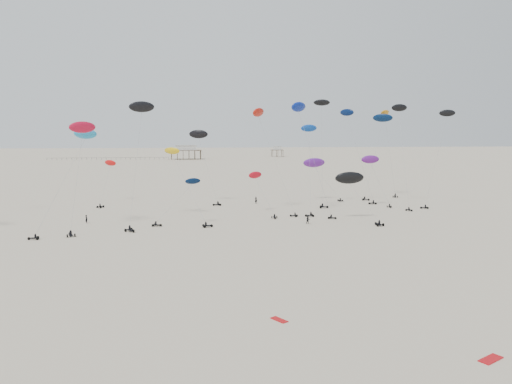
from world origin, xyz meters
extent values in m
plane|color=beige|center=(0.00, 200.00, 0.00)|extent=(900.00, 900.00, 0.00)
cube|color=brown|center=(-10.00, 350.00, 6.15)|extent=(21.00, 13.00, 0.30)
cube|color=silver|center=(-10.00, 350.00, 7.90)|extent=(14.00, 8.40, 3.20)
cube|color=#B2B2AD|center=(-10.00, 350.00, 9.65)|extent=(15.00, 9.00, 0.30)
cube|color=brown|center=(60.00, 380.00, 5.15)|extent=(9.00, 7.00, 0.30)
cube|color=silver|center=(60.00, 380.00, 6.50)|extent=(5.60, 4.20, 2.40)
cube|color=#B2B2AD|center=(60.00, 380.00, 7.85)|extent=(6.00, 4.50, 0.30)
cube|color=black|center=(-62.00, 350.00, 1.45)|extent=(80.00, 0.10, 0.10)
cylinder|color=gray|center=(33.60, 113.21, 5.51)|extent=(0.03, 0.03, 11.14)
ellipsoid|color=#631885|center=(31.75, 115.07, 11.24)|extent=(4.57, 1.61, 2.16)
cylinder|color=gray|center=(-31.69, 127.61, 4.92)|extent=(0.03, 0.03, 15.63)
ellipsoid|color=red|center=(-31.33, 134.17, 9.85)|extent=(4.05, 3.74, 1.94)
cylinder|color=gray|center=(30.63, 119.22, 11.31)|extent=(0.03, 0.03, 22.27)
ellipsoid|color=#051643|center=(27.69, 121.03, 22.61)|extent=(3.44, 3.82, 1.87)
cylinder|color=gray|center=(38.99, 112.21, 11.80)|extent=(0.03, 0.03, 25.93)
ellipsoid|color=black|center=(40.30, 118.64, 23.73)|extent=(4.28, 1.83, 2.06)
cylinder|color=gray|center=(43.76, 131.29, 11.56)|extent=(0.03, 0.03, 22.05)
ellipsoid|color=orange|center=(42.77, 133.29, 23.12)|extent=(4.42, 4.19, 2.08)
cylinder|color=gray|center=(-21.51, 97.42, 11.28)|extent=(0.03, 0.03, 25.46)
ellipsoid|color=black|center=(-20.79, 104.59, 22.71)|extent=(5.59, 3.62, 2.60)
cylinder|color=gray|center=(20.21, 116.08, 12.45)|extent=(0.03, 0.03, 24.20)
ellipsoid|color=black|center=(20.71, 119.21, 24.84)|extent=(4.35, 3.06, 1.95)
cylinder|color=gray|center=(-31.32, 91.69, 9.20)|extent=(0.03, 0.03, 18.79)
ellipsoid|color=red|center=(-30.78, 95.81, 18.50)|extent=(5.12, 3.96, 2.40)
cylinder|color=gray|center=(46.14, 110.49, 11.11)|extent=(0.03, 0.03, 22.26)
ellipsoid|color=black|center=(49.51, 112.37, 22.22)|extent=(3.97, 2.17, 1.84)
cylinder|color=gray|center=(-34.07, 92.47, 8.56)|extent=(0.03, 0.03, 21.62)
ellipsoid|color=#1C94D7|center=(-30.94, 99.16, 17.33)|extent=(5.31, 3.82, 2.45)
cylinder|color=gray|center=(-11.77, 99.95, 6.92)|extent=(0.03, 0.03, 20.20)
ellipsoid|color=yellow|center=(-14.99, 107.23, 13.78)|extent=(3.91, 3.20, 1.82)
cylinder|color=gray|center=(14.85, 107.67, 9.31)|extent=(0.03, 0.03, 21.30)
ellipsoid|color=#0C3EA6|center=(16.19, 113.79, 18.63)|extent=(4.06, 1.97, 1.93)
cylinder|color=gray|center=(-6.72, 123.88, 8.56)|extent=(0.03, 0.03, 17.39)
ellipsoid|color=black|center=(-8.75, 127.10, 17.26)|extent=(5.18, 3.19, 2.36)
cylinder|color=gray|center=(37.82, 127.78, 10.69)|extent=(0.03, 0.03, 21.98)
ellipsoid|color=#051A40|center=(41.18, 130.91, 21.64)|extent=(5.74, 4.80, 2.69)
cylinder|color=gray|center=(24.28, 125.80, 4.67)|extent=(0.03, 0.03, 10.85)
ellipsoid|color=#601A92|center=(21.34, 127.86, 9.81)|extent=(6.20, 3.01, 2.99)
cylinder|color=gray|center=(7.15, 107.00, 10.90)|extent=(0.03, 0.03, 23.78)
ellipsoid|color=red|center=(4.12, 112.13, 22.08)|extent=(4.48, 5.29, 2.47)
cylinder|color=gray|center=(22.18, 93.60, 4.06)|extent=(0.03, 0.03, 11.17)
ellipsoid|color=black|center=(20.71, 97.89, 8.42)|extent=(6.08, 2.43, 3.03)
cylinder|color=gray|center=(-14.41, 95.91, 4.21)|extent=(0.03, 0.03, 10.04)
ellipsoid|color=#041638|center=(-10.97, 96.81, 8.29)|extent=(3.28, 2.07, 1.52)
cylinder|color=gray|center=(14.67, 102.52, 11.39)|extent=(0.03, 0.03, 23.77)
ellipsoid|color=#0B2292|center=(12.06, 106.84, 23.07)|extent=(5.08, 4.99, 2.54)
cylinder|color=gray|center=(4.40, 105.22, 4.11)|extent=(0.03, 0.03, 12.36)
ellipsoid|color=red|center=(3.11, 110.17, 8.22)|extent=(3.75, 2.95, 1.76)
imported|color=black|center=(-31.55, 100.36, 0.00)|extent=(0.80, 0.85, 1.92)
imported|color=black|center=(10.90, 93.03, 0.00)|extent=(1.01, 0.66, 1.94)
imported|color=black|center=(5.20, 123.02, 0.00)|extent=(0.89, 0.83, 2.02)
cube|color=#BC0B11|center=(10.26, 34.33, 0.00)|extent=(2.37, 1.82, 0.08)
cube|color=#B80B0E|center=(-4.25, 44.78, 0.00)|extent=(1.54, 1.90, 0.07)
camera|label=1|loc=(-12.98, 0.84, 17.22)|focal=35.00mm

